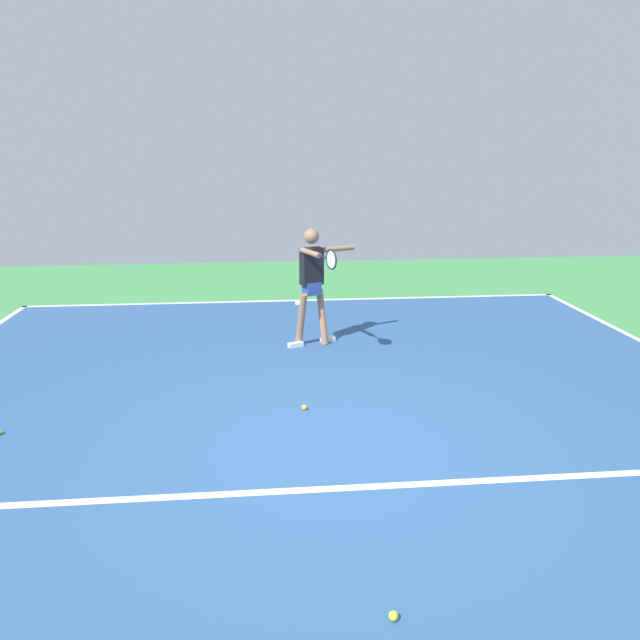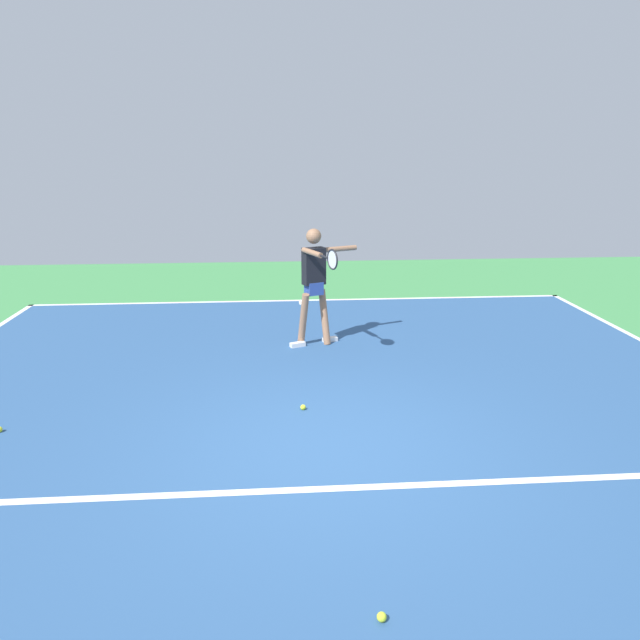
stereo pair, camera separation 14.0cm
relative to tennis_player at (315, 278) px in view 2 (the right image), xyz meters
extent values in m
plane|color=#428E4C|center=(0.09, 3.47, -1.08)|extent=(21.77, 21.77, 0.00)
cube|color=#2D5484|center=(0.09, 3.47, -1.08)|extent=(10.93, 12.88, 0.00)
cube|color=white|center=(0.09, -2.92, -1.08)|extent=(10.93, 0.10, 0.01)
cube|color=white|center=(0.09, 4.21, -1.08)|extent=(8.20, 0.10, 0.01)
cube|color=white|center=(0.09, -2.72, -1.08)|extent=(0.10, 0.30, 0.01)
cylinder|color=#9E7051|center=(-0.15, -0.10, -0.65)|extent=(0.22, 0.33, 0.88)
cube|color=white|center=(-0.25, -0.14, -1.04)|extent=(0.26, 0.18, 0.07)
cylinder|color=#9E7051|center=(0.19, 0.04, -0.65)|extent=(0.22, 0.33, 0.88)
cube|color=white|center=(0.29, 0.08, -1.04)|extent=(0.26, 0.18, 0.07)
cube|color=#2D4799|center=(0.02, -0.03, -0.16)|extent=(0.30, 0.28, 0.20)
cube|color=black|center=(0.02, -0.03, 0.19)|extent=(0.38, 0.30, 0.57)
sphere|color=#9E7051|center=(0.02, -0.03, 0.65)|extent=(0.23, 0.23, 0.23)
cylinder|color=#9E7051|center=(-0.40, -0.21, 0.42)|extent=(0.56, 0.29, 0.08)
cylinder|color=#9E7051|center=(0.07, 0.30, 0.45)|extent=(0.29, 0.56, 0.08)
cylinder|color=black|center=(-0.08, 0.66, 0.45)|extent=(0.11, 0.21, 0.03)
torus|color=black|center=(-0.18, 0.89, 0.45)|extent=(0.13, 0.28, 0.29)
cylinder|color=silver|center=(-0.18, 0.89, 0.45)|extent=(0.10, 0.23, 0.25)
sphere|color=yellow|center=(0.32, 2.46, -1.05)|extent=(0.07, 0.07, 0.07)
sphere|color=#CCE033|center=(-0.04, 5.82, -1.05)|extent=(0.07, 0.07, 0.07)
camera|label=1|loc=(0.75, 9.00, 1.91)|focal=33.48mm
camera|label=2|loc=(0.61, 9.02, 1.91)|focal=33.48mm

